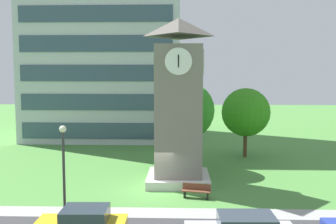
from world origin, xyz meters
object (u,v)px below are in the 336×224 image
object	(u,v)px
street_lamp	(64,161)
tree_by_building	(185,111)
clock_tower	(179,110)
park_bench	(196,191)
tree_streetside	(246,112)

from	to	relation	value
street_lamp	tree_by_building	xyz separation A→B (m)	(6.41, 11.65, 1.62)
clock_tower	street_lamp	world-z (taller)	clock_tower
park_bench	tree_by_building	bearing A→B (deg)	94.64
clock_tower	street_lamp	xyz separation A→B (m)	(-5.87, -7.55, -2.03)
clock_tower	tree_streetside	bearing A→B (deg)	55.10
clock_tower	tree_by_building	xyz separation A→B (m)	(0.53, 4.10, -0.40)
clock_tower	park_bench	bearing A→B (deg)	-71.53
tree_streetside	clock_tower	bearing A→B (deg)	-124.90
park_bench	tree_by_building	size ratio (longest dim) A/B	0.26
park_bench	street_lamp	distance (m)	8.59
street_lamp	tree_streetside	size ratio (longest dim) A/B	0.78
street_lamp	park_bench	bearing A→B (deg)	30.48
street_lamp	tree_by_building	bearing A→B (deg)	61.19
street_lamp	tree_by_building	size ratio (longest dim) A/B	0.70
tree_streetside	park_bench	bearing A→B (deg)	-112.44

